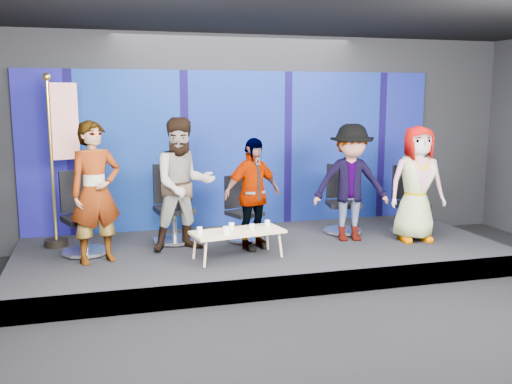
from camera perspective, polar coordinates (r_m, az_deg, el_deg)
ground at (r=6.36m, az=6.95°, el=-13.47°), size 10.00×10.00×0.00m
room_walls at (r=5.86m, az=7.43°, el=8.98°), size 10.02×8.02×3.51m
riser at (r=8.54m, az=0.50°, el=-6.30°), size 7.00×3.00×0.30m
backdrop at (r=9.66m, az=-1.89°, el=4.29°), size 7.00×0.08×2.60m
chair_a at (r=8.32m, az=-16.88°, el=-3.37°), size 0.83×0.83×1.16m
panelist_a at (r=7.75m, az=-15.74°, el=-0.05°), size 0.79×0.65×1.88m
chair_b at (r=8.70m, az=-8.28°, el=-2.47°), size 0.74×0.74×1.17m
panelist_b at (r=8.13m, az=-7.26°, el=0.73°), size 1.01×0.83×1.89m
chair_c at (r=8.71m, az=-1.34°, el=-2.75°), size 0.72×0.72×0.99m
panelist_c at (r=8.15m, az=-0.37°, el=-0.18°), size 1.02×0.69×1.61m
chair_d at (r=9.33m, az=8.63°, el=-1.83°), size 0.72×0.72×1.10m
panelist_d at (r=8.75m, az=9.47°, el=0.92°), size 1.25×0.86×1.78m
chair_e at (r=9.52m, az=15.06°, el=-1.85°), size 0.68×0.68×1.08m
panelist_e at (r=8.94m, az=15.77°, el=0.79°), size 0.92×0.66×1.75m
coffee_table at (r=7.75m, az=-1.84°, el=-4.10°), size 1.31×0.72×0.38m
mug_a at (r=7.61m, az=-5.66°, el=-3.83°), size 0.07×0.07×0.09m
mug_b at (r=7.55m, az=-2.99°, el=-3.84°), size 0.08×0.08×0.10m
mug_c at (r=7.83m, az=-2.46°, el=-3.40°), size 0.08×0.08×0.09m
mug_d at (r=7.77m, az=-0.41°, el=-3.51°), size 0.07×0.07×0.08m
mug_e at (r=7.99m, az=1.14°, el=-3.13°), size 0.07×0.07×0.09m
flag_stand at (r=8.74m, az=-18.98°, el=3.42°), size 0.56×0.34×2.51m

